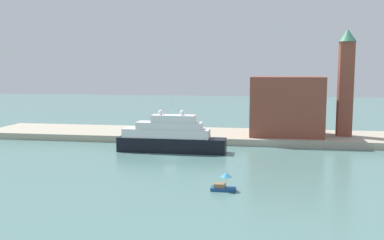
{
  "coord_description": "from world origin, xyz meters",
  "views": [
    {
      "loc": [
        19.03,
        -86.51,
        18.56
      ],
      "look_at": [
        3.55,
        6.0,
        7.27
      ],
      "focal_mm": 40.78,
      "sensor_mm": 36.0,
      "label": 1
    }
  ],
  "objects_px": {
    "small_motorboat": "(223,184)",
    "bell_tower": "(346,80)",
    "large_yacht": "(170,137)",
    "parked_car": "(147,131)",
    "mooring_bollard": "(208,136)",
    "person_figure": "(165,130)",
    "harbor_building": "(286,106)"
  },
  "relations": [
    {
      "from": "small_motorboat",
      "to": "bell_tower",
      "type": "bearing_deg",
      "value": 61.99
    },
    {
      "from": "large_yacht",
      "to": "person_figure",
      "type": "xyz_separation_m",
      "value": [
        -5.11,
        16.8,
        -0.88
      ]
    },
    {
      "from": "small_motorboat",
      "to": "parked_car",
      "type": "xyz_separation_m",
      "value": [
        -24.14,
        44.06,
        1.19
      ]
    },
    {
      "from": "large_yacht",
      "to": "person_figure",
      "type": "height_order",
      "value": "large_yacht"
    },
    {
      "from": "small_motorboat",
      "to": "person_figure",
      "type": "distance_m",
      "value": 49.65
    },
    {
      "from": "parked_car",
      "to": "mooring_bollard",
      "type": "relative_size",
      "value": 5.94
    },
    {
      "from": "small_motorboat",
      "to": "mooring_bollard",
      "type": "relative_size",
      "value": 5.1
    },
    {
      "from": "large_yacht",
      "to": "mooring_bollard",
      "type": "height_order",
      "value": "large_yacht"
    },
    {
      "from": "person_figure",
      "to": "parked_car",
      "type": "bearing_deg",
      "value": -161.38
    },
    {
      "from": "harbor_building",
      "to": "person_figure",
      "type": "xyz_separation_m",
      "value": [
        -30.93,
        -1.13,
        -6.59
      ]
    },
    {
      "from": "parked_car",
      "to": "mooring_bollard",
      "type": "bearing_deg",
      "value": -16.26
    },
    {
      "from": "harbor_building",
      "to": "parked_car",
      "type": "relative_size",
      "value": 4.01
    },
    {
      "from": "small_motorboat",
      "to": "mooring_bollard",
      "type": "distance_m",
      "value": 39.86
    },
    {
      "from": "parked_car",
      "to": "mooring_bollard",
      "type": "xyz_separation_m",
      "value": [
        16.8,
        -4.9,
        -0.24
      ]
    },
    {
      "from": "large_yacht",
      "to": "parked_car",
      "type": "bearing_deg",
      "value": 122.07
    },
    {
      "from": "parked_car",
      "to": "mooring_bollard",
      "type": "height_order",
      "value": "parked_car"
    },
    {
      "from": "large_yacht",
      "to": "parked_car",
      "type": "relative_size",
      "value": 5.42
    },
    {
      "from": "harbor_building",
      "to": "parked_car",
      "type": "xyz_separation_m",
      "value": [
        -35.4,
        -2.63,
        -6.72
      ]
    },
    {
      "from": "small_motorboat",
      "to": "bell_tower",
      "type": "relative_size",
      "value": 0.15
    },
    {
      "from": "harbor_building",
      "to": "large_yacht",
      "type": "bearing_deg",
      "value": -145.23
    },
    {
      "from": "person_figure",
      "to": "mooring_bollard",
      "type": "bearing_deg",
      "value": -27.48
    },
    {
      "from": "large_yacht",
      "to": "bell_tower",
      "type": "height_order",
      "value": "bell_tower"
    },
    {
      "from": "small_motorboat",
      "to": "harbor_building",
      "type": "xyz_separation_m",
      "value": [
        11.26,
        46.7,
        7.91
      ]
    },
    {
      "from": "bell_tower",
      "to": "mooring_bollard",
      "type": "height_order",
      "value": "bell_tower"
    },
    {
      "from": "bell_tower",
      "to": "small_motorboat",
      "type": "bearing_deg",
      "value": -118.01
    },
    {
      "from": "large_yacht",
      "to": "small_motorboat",
      "type": "xyz_separation_m",
      "value": [
        14.56,
        -28.77,
        -2.2
      ]
    },
    {
      "from": "large_yacht",
      "to": "bell_tower",
      "type": "relative_size",
      "value": 0.92
    },
    {
      "from": "harbor_building",
      "to": "parked_car",
      "type": "bearing_deg",
      "value": -175.74
    },
    {
      "from": "parked_car",
      "to": "harbor_building",
      "type": "bearing_deg",
      "value": 4.26
    },
    {
      "from": "parked_car",
      "to": "person_figure",
      "type": "relative_size",
      "value": 2.74
    },
    {
      "from": "large_yacht",
      "to": "mooring_bollard",
      "type": "xyz_separation_m",
      "value": [
        7.21,
        10.39,
        -1.25
      ]
    },
    {
      "from": "large_yacht",
      "to": "small_motorboat",
      "type": "height_order",
      "value": "large_yacht"
    }
  ]
}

